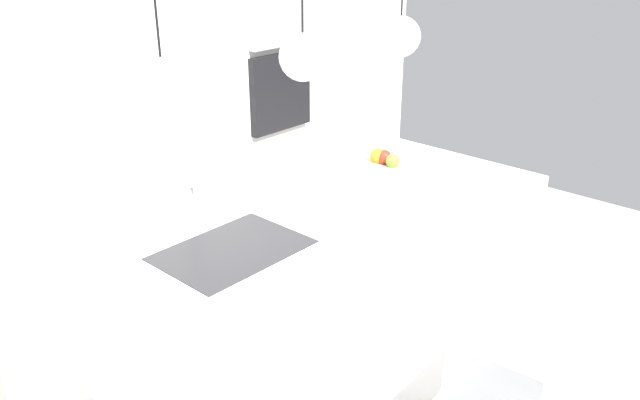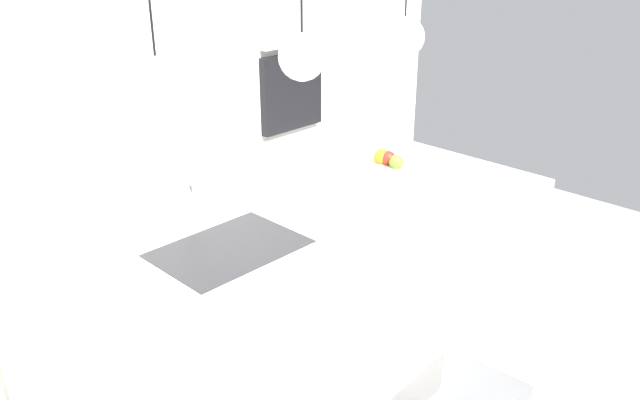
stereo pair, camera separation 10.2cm
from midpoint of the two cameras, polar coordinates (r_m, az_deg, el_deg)
name	(u,v)px [view 2 (the right image)]	position (r m, az deg, el deg)	size (l,w,h in m)	color
floor	(306,389)	(3.28, -0.34, -16.36)	(6.60, 6.60, 0.00)	#BCB7AD
back_wall	(102,73)	(3.95, -18.03, 10.60)	(6.00, 0.10, 2.60)	silver
kitchen_island	(305,308)	(3.01, -0.36, -9.53)	(2.36, 1.15, 0.93)	white
sink_basin	(229,250)	(2.54, -6.87, -4.39)	(0.56, 0.40, 0.02)	#2D2D30
faucet	(194,200)	(2.63, -9.97, 0.00)	(0.02, 0.17, 0.22)	silver
fruit_bowl	(387,167)	(3.25, 6.88, 2.89)	(0.26, 0.26, 0.13)	beige
microwave	(290,21)	(4.69, -2.06, 15.51)	(0.54, 0.08, 0.34)	#9E9EA3
oven	(291,92)	(4.78, -1.98, 9.56)	(0.56, 0.08, 0.56)	black
pendant_light_left	(158,84)	(2.16, -12.82, 9.95)	(0.19, 0.19, 0.79)	silver
pendant_light_center	(302,56)	(2.57, -0.43, 12.58)	(0.19, 0.19, 0.79)	silver
pendant_light_right	(404,37)	(3.06, 8.45, 14.09)	(0.19, 0.19, 0.79)	silver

